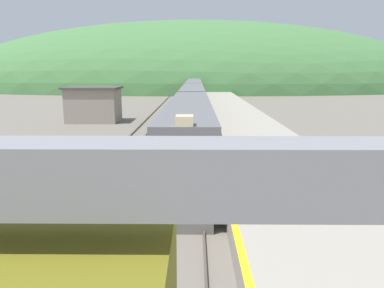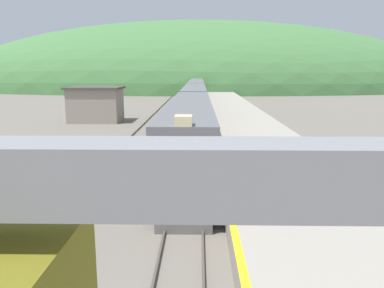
{
  "view_description": "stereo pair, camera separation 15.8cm",
  "coord_description": "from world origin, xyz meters",
  "px_view_note": "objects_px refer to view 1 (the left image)",
  "views": [
    {
      "loc": [
        0.42,
        3.83,
        6.08
      ],
      "look_at": [
        0.22,
        22.27,
        2.41
      ],
      "focal_mm": 35.0,
      "sensor_mm": 36.0,
      "label": 1
    },
    {
      "loc": [
        0.58,
        3.83,
        6.08
      ],
      "look_at": [
        0.22,
        22.27,
        2.41
      ],
      "focal_mm": 35.0,
      "sensor_mm": 36.0,
      "label": 2
    }
  ],
  "objects_px": {
    "carriage_third": "(194,91)",
    "track_worker": "(24,234)",
    "carriage_fourth": "(194,86)",
    "express_train_lead_car": "(189,131)",
    "carriage_second": "(193,102)"
  },
  "relations": [
    {
      "from": "carriage_second",
      "to": "carriage_third",
      "type": "xyz_separation_m",
      "value": [
        0.0,
        22.39,
        0.0
      ]
    },
    {
      "from": "carriage_second",
      "to": "express_train_lead_car",
      "type": "bearing_deg",
      "value": -90.0
    },
    {
      "from": "express_train_lead_car",
      "to": "carriage_fourth",
      "type": "relative_size",
      "value": 1.0
    },
    {
      "from": "express_train_lead_car",
      "to": "carriage_second",
      "type": "distance_m",
      "value": 22.59
    },
    {
      "from": "carriage_second",
      "to": "carriage_fourth",
      "type": "bearing_deg",
      "value": 90.0
    },
    {
      "from": "carriage_third",
      "to": "carriage_fourth",
      "type": "height_order",
      "value": "same"
    },
    {
      "from": "carriage_fourth",
      "to": "express_train_lead_car",
      "type": "bearing_deg",
      "value": -90.0
    },
    {
      "from": "express_train_lead_car",
      "to": "carriage_second",
      "type": "height_order",
      "value": "express_train_lead_car"
    },
    {
      "from": "express_train_lead_car",
      "to": "carriage_third",
      "type": "height_order",
      "value": "express_train_lead_car"
    },
    {
      "from": "carriage_fourth",
      "to": "carriage_third",
      "type": "bearing_deg",
      "value": -90.0
    },
    {
      "from": "carriage_third",
      "to": "carriage_fourth",
      "type": "distance_m",
      "value": 22.39
    },
    {
      "from": "express_train_lead_car",
      "to": "carriage_third",
      "type": "distance_m",
      "value": 44.98
    },
    {
      "from": "carriage_third",
      "to": "track_worker",
      "type": "relative_size",
      "value": 13.38
    },
    {
      "from": "carriage_second",
      "to": "carriage_third",
      "type": "bearing_deg",
      "value": 90.0
    },
    {
      "from": "carriage_third",
      "to": "carriage_fourth",
      "type": "bearing_deg",
      "value": 90.0
    }
  ]
}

